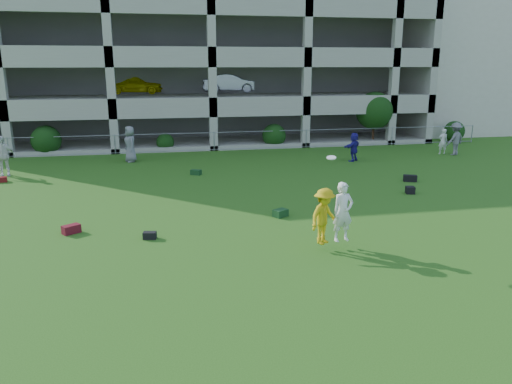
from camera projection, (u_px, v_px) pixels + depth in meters
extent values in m
plane|color=#235114|center=(298.00, 269.00, 13.28)|extent=(100.00, 100.00, 0.00)
cube|color=beige|center=(466.00, 67.00, 43.02)|extent=(16.00, 14.00, 10.00)
imported|color=silver|center=(3.00, 156.00, 24.16)|extent=(1.21, 0.68, 1.95)
imported|color=slate|center=(130.00, 144.00, 27.63)|extent=(0.92, 1.12, 1.98)
imported|color=navy|center=(354.00, 147.00, 27.85)|extent=(1.45, 1.31, 1.60)
imported|color=white|center=(443.00, 141.00, 30.09)|extent=(0.59, 0.42, 1.53)
imported|color=slate|center=(455.00, 139.00, 29.70)|extent=(1.43, 1.13, 1.94)
cube|color=#520E19|center=(71.00, 229.00, 16.07)|extent=(0.62, 0.56, 0.28)
cube|color=black|center=(150.00, 235.00, 15.58)|extent=(0.44, 0.32, 0.22)
cube|color=#153A1B|center=(280.00, 213.00, 17.85)|extent=(0.61, 0.56, 0.26)
cube|color=black|center=(410.00, 190.00, 21.01)|extent=(0.42, 0.42, 0.30)
cube|color=black|center=(410.00, 178.00, 23.16)|extent=(0.67, 0.50, 0.30)
cube|color=#580F0F|center=(2.00, 180.00, 23.02)|extent=(0.50, 0.37, 0.24)
cube|color=#143815|center=(196.00, 172.00, 24.57)|extent=(0.58, 0.51, 0.25)
imported|color=gold|center=(324.00, 216.00, 14.37)|extent=(1.23, 1.11, 1.66)
imported|color=white|center=(343.00, 212.00, 14.57)|extent=(0.70, 0.52, 1.77)
cylinder|color=white|center=(331.00, 158.00, 14.07)|extent=(0.28, 0.27, 0.10)
cube|color=#9E998C|center=(194.00, 55.00, 42.87)|extent=(30.00, 0.50, 12.00)
cube|color=#9E998C|center=(388.00, 55.00, 39.29)|extent=(0.50, 14.00, 12.00)
cube|color=#9E998C|center=(203.00, 134.00, 37.93)|extent=(30.00, 14.00, 0.30)
cube|color=#9E998C|center=(202.00, 94.00, 37.18)|extent=(30.00, 14.00, 0.30)
cube|color=#9E998C|center=(201.00, 52.00, 36.43)|extent=(30.00, 14.00, 0.30)
cube|color=#9E998C|center=(200.00, 8.00, 35.68)|extent=(30.00, 14.00, 0.30)
cube|color=#9E998C|center=(213.00, 110.00, 30.82)|extent=(30.00, 0.30, 0.90)
cube|color=#9E998C|center=(212.00, 60.00, 30.08)|extent=(30.00, 0.30, 0.90)
cube|color=#9E998C|center=(211.00, 7.00, 29.33)|extent=(30.00, 0.30, 0.90)
cube|color=#9E998C|center=(109.00, 51.00, 28.91)|extent=(0.50, 0.50, 12.00)
cube|color=#9E998C|center=(212.00, 52.00, 30.06)|extent=(0.50, 0.50, 12.00)
cube|color=#9E998C|center=(307.00, 52.00, 31.21)|extent=(0.50, 0.50, 12.00)
cube|color=#9E998C|center=(396.00, 53.00, 32.35)|extent=(0.50, 0.50, 12.00)
cube|color=#605E59|center=(199.00, 54.00, 38.36)|extent=(29.00, 9.00, 11.60)
imported|color=yellow|center=(135.00, 84.00, 34.16)|extent=(4.05, 2.07, 1.32)
imported|color=#BABDC1|center=(229.00, 83.00, 35.40)|extent=(4.14, 1.84, 1.32)
cylinder|color=gray|center=(8.00, 148.00, 28.87)|extent=(0.06, 0.06, 1.20)
cylinder|color=gray|center=(115.00, 144.00, 30.02)|extent=(0.06, 0.06, 1.20)
cylinder|color=gray|center=(214.00, 141.00, 31.17)|extent=(0.06, 0.06, 1.20)
cylinder|color=gray|center=(306.00, 139.00, 32.32)|extent=(0.06, 0.06, 1.20)
cylinder|color=gray|center=(392.00, 136.00, 33.47)|extent=(0.06, 0.06, 1.20)
cylinder|color=gray|center=(472.00, 134.00, 34.62)|extent=(0.06, 0.06, 1.20)
cylinder|color=gray|center=(214.00, 133.00, 31.03)|extent=(36.00, 0.04, 0.04)
cylinder|color=gray|center=(214.00, 150.00, 31.30)|extent=(36.00, 0.04, 0.04)
sphere|color=#163D11|center=(46.00, 140.00, 29.75)|extent=(1.76, 1.76, 1.76)
sphere|color=#163D11|center=(165.00, 142.00, 31.18)|extent=(1.10, 1.10, 1.10)
sphere|color=#163D11|center=(274.00, 136.00, 32.46)|extent=(1.54, 1.54, 1.54)
cylinder|color=#382314|center=(373.00, 129.00, 33.94)|extent=(0.16, 0.16, 1.96)
sphere|color=#163D11|center=(374.00, 111.00, 33.62)|extent=(2.52, 2.52, 2.52)
sphere|color=#163D11|center=(454.00, 131.00, 34.96)|extent=(1.43, 1.43, 1.43)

